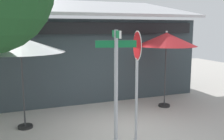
# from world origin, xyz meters

# --- Properties ---
(ground_plane) EXTENTS (28.00, 28.00, 0.10)m
(ground_plane) POSITION_xyz_m (0.00, 0.00, -0.05)
(ground_plane) COLOR #ADA8A0
(cafe_building) EXTENTS (9.81, 5.58, 4.54)m
(cafe_building) POSITION_xyz_m (-0.18, 5.26, 1.77)
(cafe_building) COLOR #333D42
(cafe_building) RESTS_ON ground
(street_sign_post) EXTENTS (0.93, 0.99, 2.97)m
(street_sign_post) POSITION_xyz_m (-0.95, -1.40, 1.84)
(street_sign_post) COLOR #A8AAB2
(street_sign_post) RESTS_ON ground
(stop_sign) EXTENTS (0.16, 0.73, 2.94)m
(stop_sign) POSITION_xyz_m (-0.24, -1.03, 2.03)
(stop_sign) COLOR #A8AAB2
(stop_sign) RESTS_ON ground
(patio_umbrella_ivory_left) EXTENTS (2.55, 2.55, 2.81)m
(patio_umbrella_ivory_left) POSITION_xyz_m (-2.92, 1.09, 2.51)
(patio_umbrella_ivory_left) COLOR black
(patio_umbrella_ivory_left) RESTS_ON ground
(patio_umbrella_crimson_center) EXTENTS (2.25, 2.25, 2.90)m
(patio_umbrella_crimson_center) POSITION_xyz_m (2.20, 1.43, 2.56)
(patio_umbrella_crimson_center) COLOR black
(patio_umbrella_crimson_center) RESTS_ON ground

